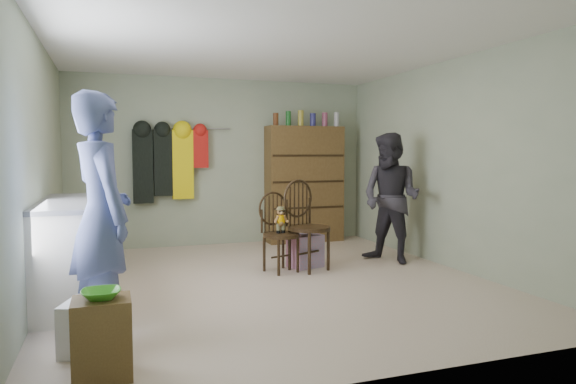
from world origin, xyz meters
name	(u,v)px	position (x,y,z in m)	size (l,w,h in m)	color
ground_plane	(272,282)	(0.00, 0.00, 0.00)	(5.00, 5.00, 0.00)	beige
room_walls	(258,136)	(0.00, 0.53, 1.58)	(5.00, 5.00, 5.00)	#A4AF92
counter	(75,249)	(-1.95, 0.00, 0.47)	(0.64, 1.86, 0.94)	silver
stool	(102,338)	(-1.69, -1.92, 0.25)	(0.35, 0.30, 0.49)	brown
bowl	(101,294)	(-1.69, -1.92, 0.52)	(0.24, 0.24, 0.06)	green
plastic_tub	(93,326)	(-1.76, -1.46, 0.18)	(0.37, 0.36, 0.36)	white
chair_front	(279,227)	(0.22, 0.46, 0.52)	(0.52, 0.52, 0.93)	#3A2714
chair_far	(305,221)	(0.55, 0.44, 0.58)	(0.63, 0.63, 1.07)	#3A2714
striped_bag	(305,251)	(0.60, 0.57, 0.20)	(0.37, 0.29, 0.39)	pink
person_left	(102,216)	(-1.69, -1.16, 0.92)	(0.67, 0.44, 1.83)	#515C94
person_right	(391,198)	(1.72, 0.46, 0.82)	(0.80, 0.62, 1.64)	#2D2B33
dresser	(304,184)	(1.25, 2.30, 0.91)	(1.20, 0.39, 2.04)	brown
coat_rack	(168,163)	(-0.83, 2.38, 1.25)	(1.42, 0.12, 1.09)	#99999E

